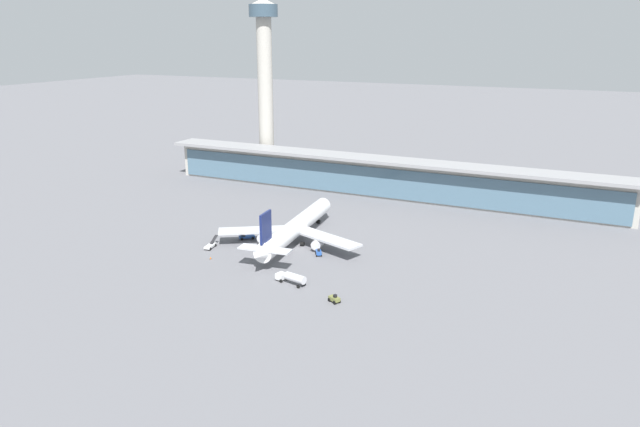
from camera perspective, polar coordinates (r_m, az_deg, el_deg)
name	(u,v)px	position (r m, az deg, el deg)	size (l,w,h in m)	color
ground_plane	(300,249)	(173.90, -1.95, -3.45)	(1200.00, 1200.00, 0.00)	slate
airliner_on_stand	(295,228)	(177.14, -2.42, -1.39)	(44.77, 58.54, 15.58)	white
service_truck_near_nose_white	(211,245)	(177.49, -10.46, -3.03)	(2.57, 6.93, 2.70)	silver
service_truck_under_wing_blue	(246,237)	(183.41, -7.10, -2.21)	(6.00, 5.51, 2.70)	#234C9E
service_truck_mid_apron_blue	(319,252)	(168.77, -0.14, -3.76)	(2.94, 3.33, 2.05)	#234C9E
service_truck_by_tail_white	(292,278)	(149.87, -2.70, -6.17)	(8.88, 4.14, 2.95)	silver
service_truck_on_taxiway_olive	(334,299)	(140.33, 1.39, -8.19)	(3.32, 2.84, 2.05)	olive
terminal_building	(379,176)	(230.78, 5.69, 3.62)	(183.60, 12.80, 15.20)	#B2ADA3
control_tower	(265,76)	(259.46, -5.30, 12.98)	(12.00, 12.00, 79.51)	#B2ADA3
safety_cone_alpha	(211,258)	(169.13, -10.46, -4.21)	(0.62, 0.62, 0.70)	orange
safety_cone_bravo	(297,276)	(154.40, -2.21, -6.01)	(0.62, 0.62, 0.70)	orange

